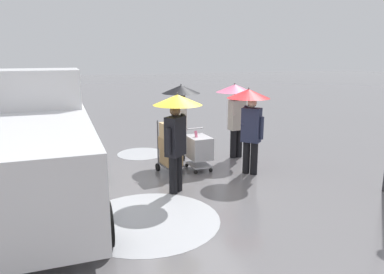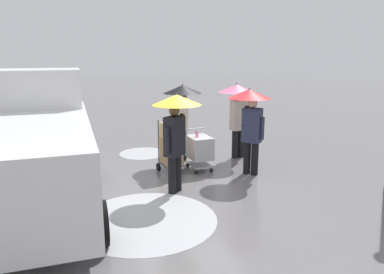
{
  "view_description": "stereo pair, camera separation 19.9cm",
  "coord_description": "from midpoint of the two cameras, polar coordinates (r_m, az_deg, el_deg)",
  "views": [
    {
      "loc": [
        2.73,
        8.03,
        2.94
      ],
      "look_at": [
        0.09,
        0.2,
        1.05
      ],
      "focal_mm": 34.23,
      "sensor_mm": 36.0,
      "label": 1
    },
    {
      "loc": [
        2.54,
        8.1,
        2.94
      ],
      "look_at": [
        0.09,
        0.2,
        1.05
      ],
      "focal_mm": 34.23,
      "sensor_mm": 36.0,
      "label": 2
    }
  ],
  "objects": [
    {
      "name": "ground_plane",
      "position": [
        8.98,
        -0.53,
        -6.23
      ],
      "size": [
        90.0,
        90.0,
        0.0
      ],
      "primitive_type": "plane",
      "color": "slate"
    },
    {
      "name": "hand_dolly_boxes",
      "position": [
        9.11,
        -3.95,
        -1.33
      ],
      "size": [
        0.62,
        0.78,
        1.32
      ],
      "color": "#515156",
      "rests_on": "ground"
    },
    {
      "name": "pedestrian_far_side",
      "position": [
        10.02,
        -2.26,
        5.11
      ],
      "size": [
        1.04,
        1.04,
        2.15
      ],
      "color": "black",
      "rests_on": "ground"
    },
    {
      "name": "shopping_cart_vendor",
      "position": [
        9.37,
        0.41,
        -1.77
      ],
      "size": [
        0.6,
        0.85,
        1.04
      ],
      "color": "#B2B2B7",
      "rests_on": "ground"
    },
    {
      "name": "pedestrian_white_side",
      "position": [
        10.35,
        6.27,
        5.29
      ],
      "size": [
        1.04,
        1.04,
        2.15
      ],
      "color": "black",
      "rests_on": "ground"
    },
    {
      "name": "slush_patch_under_van",
      "position": [
        6.83,
        -7.61,
        -12.71
      ],
      "size": [
        2.59,
        2.59,
        0.01
      ],
      "primitive_type": "cylinder",
      "color": "#ADAFB5",
      "rests_on": "ground"
    },
    {
      "name": "pedestrian_black_side",
      "position": [
        8.97,
        8.35,
        4.05
      ],
      "size": [
        1.04,
        1.04,
        2.15
      ],
      "color": "black",
      "rests_on": "ground"
    },
    {
      "name": "cargo_van_parked_right",
      "position": [
        7.5,
        -23.77,
        -1.82
      ],
      "size": [
        2.28,
        5.38,
        2.6
      ],
      "color": "white",
      "rests_on": "ground"
    },
    {
      "name": "pedestrian_pink_side",
      "position": [
        7.69,
        -3.16,
        2.7
      ],
      "size": [
        1.04,
        1.04,
        2.15
      ],
      "color": "black",
      "rests_on": "ground"
    },
    {
      "name": "slush_patch_near_cluster",
      "position": [
        11.12,
        -8.45,
        -2.56
      ],
      "size": [
        1.41,
        1.41,
        0.01
      ],
      "primitive_type": "cylinder",
      "color": "#ADAFB5",
      "rests_on": "ground"
    }
  ]
}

